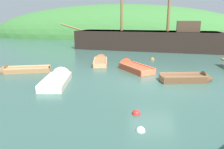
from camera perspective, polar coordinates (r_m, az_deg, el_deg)
The scene contains 11 objects.
ground_plane at distance 11.32m, azimuth 11.38°, elevation -2.26°, with size 120.00×120.00×0.00m, color #33564C.
shore_hill at distance 43.46m, azimuth 1.91°, elevation 10.43°, with size 53.76×20.91×12.52m, color #387033.
sailing_ship at distance 24.04m, azimuth 9.48°, elevation 8.65°, with size 18.30×6.62×13.30m.
rowboat_portside at distance 12.11m, azimuth 20.48°, elevation -1.22°, with size 3.04×1.39×0.89m.
rowboat_far at distance 14.58m, azimuth -23.94°, elevation 0.90°, with size 3.51×1.77×0.89m.
rowboat_center at distance 16.27m, azimuth -3.14°, elevation 3.52°, with size 1.40×3.48×0.94m.
rowboat_outer_left at distance 14.12m, azimuth 5.38°, elevation 1.82°, with size 2.76×3.38×1.08m.
rowboat_outer_right at distance 11.74m, azimuth -14.36°, elevation -1.38°, with size 1.58×3.58×1.11m.
buoy_white at distance 6.58m, azimuth 7.82°, elevation -15.06°, with size 0.28×0.28×0.28m, color white.
buoy_orange at distance 17.96m, azimuth 10.99°, elevation 4.03°, with size 0.35×0.35×0.35m, color orange.
buoy_red at distance 7.62m, azimuth 6.65°, elevation -10.65°, with size 0.31×0.31×0.31m, color red.
Camera 1 is at (-1.08, -10.79, 3.25)m, focal length 33.45 mm.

